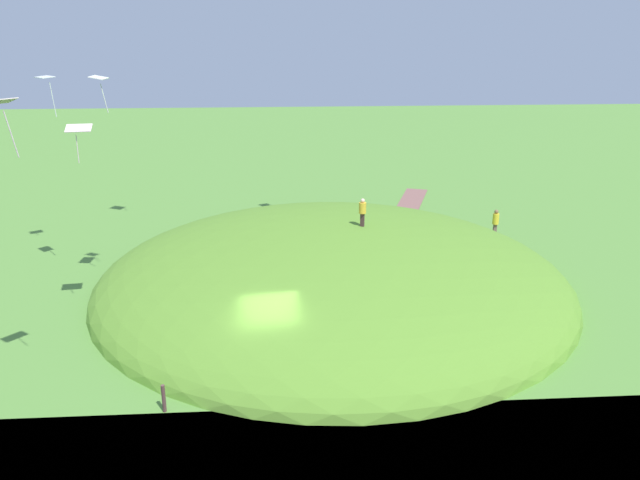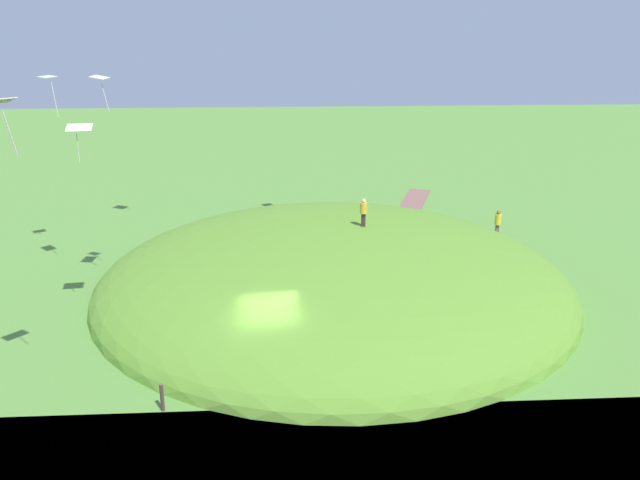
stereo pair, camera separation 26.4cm
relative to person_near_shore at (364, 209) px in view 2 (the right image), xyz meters
The scene contains 9 objects.
ground_plane 10.84m from the person_near_shore, 150.44° to the left, with size 160.00×160.00×0.00m, color #538536.
grass_hill 4.32m from the person_near_shore, 127.55° to the left, with size 25.44×25.04×5.62m, color #57882B.
dirt_path 14.80m from the person_near_shore, 21.83° to the right, with size 10.15×1.71×0.04m, color brown.
person_near_shore is the anchor object (origin of this frame).
person_with_child 11.35m from the person_near_shore, 58.77° to the right, with size 0.44×0.44×1.84m.
kite_2 14.59m from the person_near_shore, 104.28° to the left, with size 1.00×0.73×1.60m.
kite_5 15.00m from the person_near_shore, 115.77° to the left, with size 0.82×1.10×1.56m.
kite_7 16.94m from the person_near_shore, 93.40° to the left, with size 1.11×1.10×1.91m.
mooring_post 15.74m from the person_near_shore, 145.37° to the left, with size 0.14×0.14×1.09m, color brown.
Camera 2 is at (-24.02, -0.84, 13.48)m, focal length 35.94 mm.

